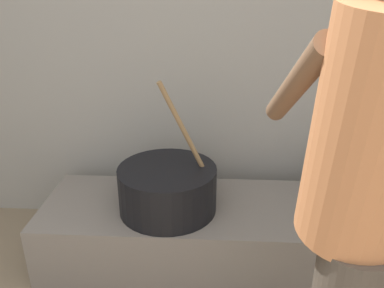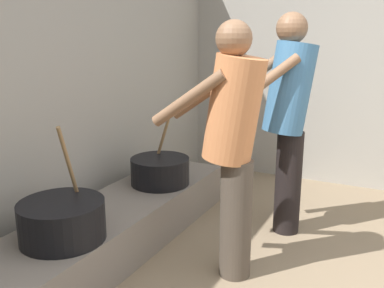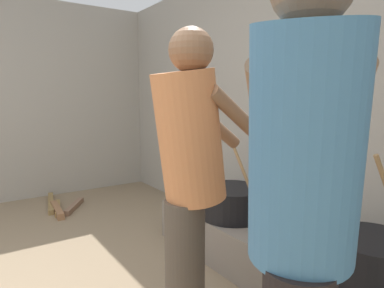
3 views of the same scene
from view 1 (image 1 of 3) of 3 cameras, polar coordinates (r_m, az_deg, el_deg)
The scene contains 4 objects.
block_enclosure_rear at distance 2.29m, azimuth -0.81°, elevation 17.84°, with size 5.76×0.20×2.44m, color #9E998E.
hearth_ledge at distance 2.18m, azimuth 11.57°, elevation -12.80°, with size 2.44×0.60×0.33m, color slate.
cooking_pot_main at distance 1.98m, azimuth -3.63°, elevation -6.59°, with size 0.50×0.50×0.69m.
cook_in_orange_shirt at distance 1.11m, azimuth 23.82°, elevation -6.79°, with size 0.37×0.68×1.59m.
Camera 1 is at (0.16, 0.20, 1.42)m, focal length 36.00 mm.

